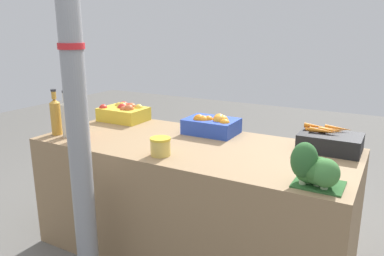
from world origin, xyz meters
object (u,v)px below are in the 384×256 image
(carrot_crate, at_px, (330,141))
(juice_bottle_amber, at_px, (56,116))
(pickle_jar, at_px, (160,146))
(apple_crate, at_px, (124,112))
(juice_bottle_ruby, at_px, (81,121))
(juice_bottle_cloudy, at_px, (67,117))
(orange_crate, at_px, (212,125))
(broccoli_pile, at_px, (315,169))
(support_pole, at_px, (72,62))

(carrot_crate, height_order, juice_bottle_amber, juice_bottle_amber)
(carrot_crate, bearing_deg, pickle_jar, -145.86)
(apple_crate, distance_m, juice_bottle_ruby, 0.54)
(juice_bottle_cloudy, bearing_deg, orange_crate, 33.00)
(juice_bottle_cloudy, xyz_separation_m, juice_bottle_ruby, (0.12, -0.00, -0.01))
(carrot_crate, height_order, juice_bottle_ruby, juice_bottle_ruby)
(broccoli_pile, relative_size, juice_bottle_cloudy, 0.76)
(support_pole, relative_size, juice_bottle_amber, 8.31)
(orange_crate, relative_size, broccoli_pile, 1.47)
(orange_crate, bearing_deg, juice_bottle_ruby, -142.45)
(juice_bottle_cloudy, bearing_deg, juice_bottle_amber, -180.00)
(juice_bottle_cloudy, height_order, juice_bottle_ruby, juice_bottle_cloudy)
(juice_bottle_ruby, distance_m, pickle_jar, 0.62)
(juice_bottle_amber, bearing_deg, juice_bottle_ruby, 0.00)
(orange_crate, height_order, juice_bottle_cloudy, juice_bottle_cloudy)
(carrot_crate, xyz_separation_m, juice_bottle_cloudy, (-1.56, -0.53, 0.07))
(support_pole, distance_m, carrot_crate, 1.48)
(support_pole, bearing_deg, juice_bottle_amber, 148.00)
(juice_bottle_cloudy, height_order, pickle_jar, juice_bottle_cloudy)
(broccoli_pile, relative_size, juice_bottle_amber, 0.76)
(carrot_crate, distance_m, broccoli_pile, 0.58)
(support_pole, bearing_deg, juice_bottle_cloudy, 142.74)
(support_pole, height_order, juice_bottle_ruby, support_pole)
(broccoli_pile, xyz_separation_m, juice_bottle_amber, (-1.69, 0.05, 0.05))
(juice_bottle_cloudy, bearing_deg, support_pole, -37.26)
(support_pole, distance_m, pickle_jar, 0.65)
(carrot_crate, height_order, pickle_jar, carrot_crate)
(orange_crate, xyz_separation_m, carrot_crate, (0.76, 0.01, -0.01))
(pickle_jar, bearing_deg, broccoli_pile, -1.62)
(juice_bottle_ruby, bearing_deg, juice_bottle_cloudy, 180.00)
(juice_bottle_cloudy, relative_size, pickle_jar, 2.61)
(juice_bottle_ruby, height_order, pickle_jar, juice_bottle_ruby)
(carrot_crate, height_order, broccoli_pile, broccoli_pile)
(apple_crate, bearing_deg, juice_bottle_amber, -104.53)
(apple_crate, bearing_deg, pickle_jar, -38.12)
(broccoli_pile, distance_m, juice_bottle_amber, 1.69)
(juice_bottle_ruby, bearing_deg, pickle_jar, -1.98)
(orange_crate, bearing_deg, broccoli_pile, -35.72)
(support_pole, relative_size, apple_crate, 7.41)
(apple_crate, height_order, juice_bottle_cloudy, juice_bottle_cloudy)
(broccoli_pile, bearing_deg, orange_crate, 144.28)
(orange_crate, bearing_deg, juice_bottle_cloudy, -147.00)
(carrot_crate, bearing_deg, apple_crate, 179.78)
(broccoli_pile, xyz_separation_m, pickle_jar, (-0.84, 0.02, -0.03))
(support_pole, relative_size, orange_crate, 7.41)
(broccoli_pile, distance_m, juice_bottle_ruby, 1.46)
(juice_bottle_amber, height_order, juice_bottle_ruby, juice_bottle_amber)
(support_pole, xyz_separation_m, apple_crate, (-0.44, 0.90, -0.47))
(juice_bottle_cloudy, bearing_deg, pickle_jar, -1.65)
(carrot_crate, bearing_deg, juice_bottle_cloudy, -161.22)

